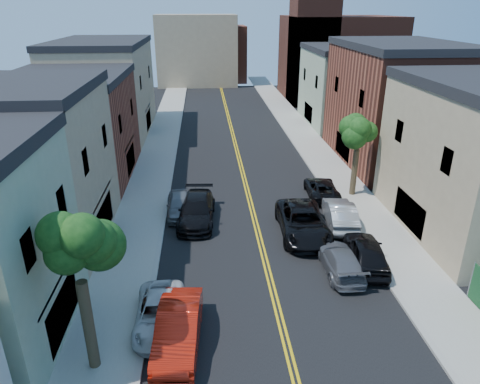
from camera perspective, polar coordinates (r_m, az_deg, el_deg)
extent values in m
cube|color=gray|center=(42.24, -10.97, 4.35)|extent=(3.20, 100.00, 0.15)
cube|color=gray|center=(43.44, 10.29, 4.93)|extent=(3.20, 100.00, 0.15)
cube|color=gray|center=(42.09, -8.59, 4.45)|extent=(0.30, 100.00, 0.15)
cube|color=gray|center=(43.02, 8.03, 4.90)|extent=(0.30, 100.00, 0.15)
cube|color=#998466|center=(28.48, -26.79, 2.38)|extent=(9.00, 10.00, 9.00)
cube|color=brown|center=(38.56, -21.09, 7.51)|extent=(9.00, 12.00, 8.00)
cube|color=#998466|center=(51.69, -17.22, 12.54)|extent=(9.00, 16.00, 9.50)
cube|color=brown|center=(42.39, 19.59, 10.43)|extent=(9.00, 14.00, 10.00)
cube|color=gray|center=(55.36, 13.72, 13.03)|extent=(9.00, 12.00, 8.50)
cube|color=#4C2319|center=(71.29, 12.63, 16.70)|extent=(16.00, 14.00, 12.00)
cube|color=#4C2319|center=(65.76, 9.63, 20.79)|extent=(6.00, 6.00, 22.00)
cube|color=#998466|center=(82.15, -5.63, 17.91)|extent=(14.00, 8.00, 12.00)
cube|color=brown|center=(86.28, -2.81, 17.57)|extent=(10.00, 8.00, 10.00)
cylinder|color=#35281A|center=(18.43, -19.17, -16.09)|extent=(0.44, 0.44, 3.96)
sphere|color=#0E330E|center=(16.15, -21.16, -4.04)|extent=(5.20, 5.20, 5.20)
sphere|color=#0E330E|center=(15.24, -20.21, -1.19)|extent=(3.90, 3.90, 3.90)
sphere|color=#0E330E|center=(16.98, -22.15, -4.83)|extent=(3.64, 3.64, 3.64)
cylinder|color=#35281A|center=(33.84, 14.70, 2.53)|extent=(0.44, 0.44, 3.52)
sphere|color=#0E330E|center=(32.75, 15.36, 8.66)|extent=(4.40, 4.40, 4.40)
sphere|color=#0E330E|center=(32.41, 16.46, 9.99)|extent=(3.30, 3.30, 3.30)
sphere|color=#0E330E|center=(33.12, 14.30, 8.13)|extent=(3.08, 3.08, 3.08)
imported|color=red|center=(19.52, -8.07, -17.25)|extent=(2.11, 5.13, 1.65)
imported|color=silver|center=(20.71, -10.45, -15.32)|extent=(2.22, 4.69, 1.29)
imported|color=slate|center=(30.46, -7.91, -1.65)|extent=(1.96, 4.38, 1.46)
imported|color=black|center=(29.30, -5.69, -2.37)|extent=(2.72, 5.84, 1.65)
imported|color=#54555B|center=(24.57, 12.98, -8.70)|extent=(1.96, 4.71, 1.36)
imported|color=black|center=(25.39, 16.13, -7.55)|extent=(2.59, 5.06, 1.65)
imported|color=#A0A2A7|center=(29.45, 12.92, -2.78)|extent=(2.24, 5.06, 1.61)
imported|color=black|center=(33.60, 10.60, 0.47)|extent=(2.52, 4.90, 1.32)
imported|color=black|center=(27.75, 8.22, -3.95)|extent=(3.08, 6.34, 1.74)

